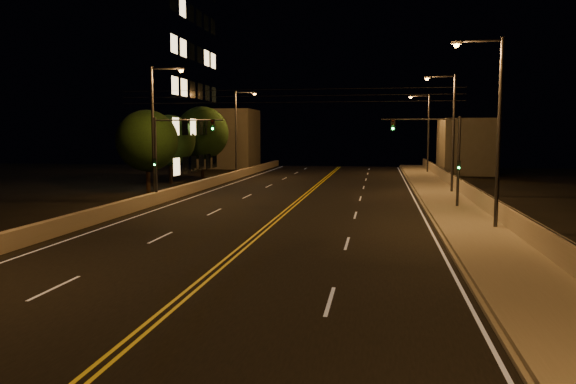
% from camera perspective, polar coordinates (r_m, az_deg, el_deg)
% --- Properties ---
extents(road, '(18.00, 120.00, 0.02)m').
position_cam_1_polar(road, '(27.07, -3.51, -4.74)').
color(road, black).
rests_on(road, ground).
extents(sidewalk, '(3.60, 120.00, 0.30)m').
position_cam_1_polar(sidewalk, '(26.85, 19.68, -4.87)').
color(sidewalk, gray).
rests_on(sidewalk, ground).
extents(curb, '(0.14, 120.00, 0.15)m').
position_cam_1_polar(curb, '(26.58, 15.69, -5.01)').
color(curb, gray).
rests_on(curb, ground).
extents(parapet_wall, '(0.30, 120.00, 1.00)m').
position_cam_1_polar(parapet_wall, '(27.09, 23.17, -3.51)').
color(parapet_wall, '#ACA28F').
rests_on(parapet_wall, sidewalk).
extents(jersey_barrier, '(0.45, 120.00, 0.86)m').
position_cam_1_polar(jersey_barrier, '(30.68, -21.72, -3.09)').
color(jersey_barrier, '#ACA28F').
rests_on(jersey_barrier, ground).
extents(distant_building_right, '(6.00, 10.00, 6.82)m').
position_cam_1_polar(distant_building_right, '(73.86, 17.56, 4.45)').
color(distant_building_right, slate).
rests_on(distant_building_right, ground).
extents(distant_building_left, '(8.00, 8.00, 8.45)m').
position_cam_1_polar(distant_building_left, '(82.66, -6.14, 5.39)').
color(distant_building_left, slate).
rests_on(distant_building_left, ground).
extents(parapet_rail, '(0.06, 120.00, 0.06)m').
position_cam_1_polar(parapet_rail, '(27.01, 23.21, -2.40)').
color(parapet_rail, black).
rests_on(parapet_rail, parapet_wall).
extents(lane_markings, '(17.32, 116.00, 0.00)m').
position_cam_1_polar(lane_markings, '(27.00, -3.54, -4.74)').
color(lane_markings, silver).
rests_on(lane_markings, road).
extents(streetlight_1, '(2.55, 0.28, 9.75)m').
position_cam_1_polar(streetlight_1, '(30.09, 20.19, 6.67)').
color(streetlight_1, '#2D2D33').
rests_on(streetlight_1, ground).
extents(streetlight_2, '(2.55, 0.28, 9.75)m').
position_cam_1_polar(streetlight_2, '(47.57, 16.16, 6.42)').
color(streetlight_2, '#2D2D33').
rests_on(streetlight_2, ground).
extents(streetlight_3, '(2.55, 0.28, 9.75)m').
position_cam_1_polar(streetlight_3, '(71.35, 13.87, 6.26)').
color(streetlight_3, '#2D2D33').
rests_on(streetlight_3, ground).
extents(streetlight_5, '(2.55, 0.28, 9.75)m').
position_cam_1_polar(streetlight_5, '(41.56, -13.23, 6.59)').
color(streetlight_5, '#2D2D33').
rests_on(streetlight_5, ground).
extents(streetlight_6, '(2.55, 0.28, 9.75)m').
position_cam_1_polar(streetlight_6, '(64.07, -5.09, 6.46)').
color(streetlight_6, '#2D2D33').
rests_on(streetlight_6, ground).
extents(traffic_signal_right, '(5.11, 0.31, 6.15)m').
position_cam_1_polar(traffic_signal_right, '(38.07, 15.48, 4.03)').
color(traffic_signal_right, '#2D2D33').
rests_on(traffic_signal_right, ground).
extents(traffic_signal_left, '(5.11, 0.31, 6.15)m').
position_cam_1_polar(traffic_signal_left, '(40.60, -12.02, 4.23)').
color(traffic_signal_left, '#2D2D33').
rests_on(traffic_signal_left, ground).
extents(overhead_wires, '(22.00, 0.03, 0.83)m').
position_cam_1_polar(overhead_wires, '(36.00, -0.20, 9.74)').
color(overhead_wires, black).
extents(building_tower, '(24.00, 15.00, 30.81)m').
position_cam_1_polar(building_tower, '(63.42, -20.08, 14.52)').
color(building_tower, slate).
rests_on(building_tower, ground).
extents(tree_0, '(5.17, 5.17, 7.00)m').
position_cam_1_polar(tree_0, '(48.76, -14.11, 5.07)').
color(tree_0, black).
rests_on(tree_0, ground).
extents(tree_1, '(5.07, 5.07, 6.87)m').
position_cam_1_polar(tree_1, '(57.33, -11.92, 5.15)').
color(tree_1, black).
rests_on(tree_1, ground).
extents(tree_2, '(5.92, 5.92, 8.03)m').
position_cam_1_polar(tree_2, '(63.84, -8.72, 5.94)').
color(tree_2, black).
rests_on(tree_2, ground).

